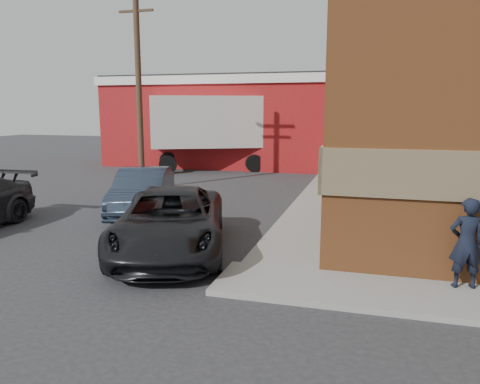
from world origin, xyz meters
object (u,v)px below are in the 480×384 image
Objects in this scene: suv_a at (170,221)px; man at (466,243)px; warehouse at (240,121)px; box_truck at (224,128)px; sedan at (143,191)px; utility_pole at (139,82)px.

man is at bearing -26.09° from suv_a.
warehouse is 3.67m from box_truck.
warehouse reaches higher than sedan.
sedan is 4.70m from suv_a.
utility_pole reaches higher than sedan.
utility_pole is 7.84m from box_truck.
box_truck is (-10.32, 16.60, 1.46)m from man.
utility_pole is 1.00× the size of box_truck.
warehouse is 15.68m from sedan.
utility_pole is at bearing -97.77° from warehouse.
utility_pole reaches higher than warehouse.
sedan is at bearing -110.44° from box_truck.
utility_pole is at bearing 100.63° from sedan.
utility_pole is 1.58× the size of suv_a.
sedan is (0.90, -15.52, -2.03)m from warehouse.
utility_pole is 4.98× the size of man.
box_truck reaches higher than sedan.
box_truck is (-0.88, 11.87, 1.70)m from sedan.
sedan is (2.40, -4.52, -3.96)m from utility_pole.
box_truck is at bearing 84.77° from suv_a.
box_truck is (1.53, 7.35, -2.27)m from utility_pole.
suv_a is at bearing -71.50° from sedan.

